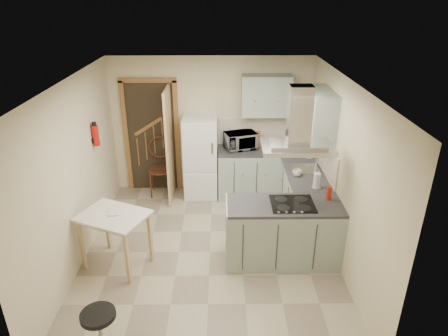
{
  "coord_description": "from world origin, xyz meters",
  "views": [
    {
      "loc": [
        0.16,
        -4.85,
        3.55
      ],
      "look_at": [
        0.21,
        0.45,
        1.15
      ],
      "focal_mm": 32.0,
      "sensor_mm": 36.0,
      "label": 1
    }
  ],
  "objects_px": {
    "drop_leaf_table": "(116,240)",
    "stool": "(101,331)",
    "microwave": "(240,141)",
    "peninsula": "(283,232)",
    "fridge": "(201,157)",
    "bentwood_chair": "(160,170)",
    "extractor_hood": "(297,147)"
  },
  "relations": [
    {
      "from": "extractor_hood",
      "to": "microwave",
      "type": "xyz_separation_m",
      "value": [
        -0.61,
        2.03,
        -0.67
      ]
    },
    {
      "from": "fridge",
      "to": "drop_leaf_table",
      "type": "relative_size",
      "value": 1.74
    },
    {
      "from": "peninsula",
      "to": "fridge",
      "type": "bearing_deg",
      "value": 121.74
    },
    {
      "from": "extractor_hood",
      "to": "drop_leaf_table",
      "type": "distance_m",
      "value": 2.73
    },
    {
      "from": "fridge",
      "to": "peninsula",
      "type": "relative_size",
      "value": 0.97
    },
    {
      "from": "bentwood_chair",
      "to": "extractor_hood",
      "type": "bearing_deg",
      "value": -48.41
    },
    {
      "from": "bentwood_chair",
      "to": "microwave",
      "type": "relative_size",
      "value": 1.8
    },
    {
      "from": "bentwood_chair",
      "to": "peninsula",
      "type": "bearing_deg",
      "value": -49.82
    },
    {
      "from": "stool",
      "to": "fridge",
      "type": "bearing_deg",
      "value": 75.42
    },
    {
      "from": "fridge",
      "to": "peninsula",
      "type": "bearing_deg",
      "value": -58.26
    },
    {
      "from": "fridge",
      "to": "drop_leaf_table",
      "type": "xyz_separation_m",
      "value": [
        -1.07,
        -2.08,
        -0.35
      ]
    },
    {
      "from": "fridge",
      "to": "stool",
      "type": "height_order",
      "value": "fridge"
    },
    {
      "from": "peninsula",
      "to": "extractor_hood",
      "type": "height_order",
      "value": "extractor_hood"
    },
    {
      "from": "stool",
      "to": "extractor_hood",
      "type": "bearing_deg",
      "value": 34.39
    },
    {
      "from": "extractor_hood",
      "to": "drop_leaf_table",
      "type": "height_order",
      "value": "extractor_hood"
    },
    {
      "from": "drop_leaf_table",
      "to": "microwave",
      "type": "relative_size",
      "value": 1.58
    },
    {
      "from": "peninsula",
      "to": "stool",
      "type": "xyz_separation_m",
      "value": [
        -2.14,
        -1.53,
        -0.2
      ]
    },
    {
      "from": "extractor_hood",
      "to": "drop_leaf_table",
      "type": "xyz_separation_m",
      "value": [
        -2.39,
        -0.1,
        -1.32
      ]
    },
    {
      "from": "fridge",
      "to": "extractor_hood",
      "type": "relative_size",
      "value": 1.67
    },
    {
      "from": "fridge",
      "to": "peninsula",
      "type": "distance_m",
      "value": 2.35
    },
    {
      "from": "peninsula",
      "to": "drop_leaf_table",
      "type": "distance_m",
      "value": 2.29
    },
    {
      "from": "extractor_hood",
      "to": "stool",
      "type": "xyz_separation_m",
      "value": [
        -2.24,
        -1.53,
        -1.47
      ]
    },
    {
      "from": "stool",
      "to": "drop_leaf_table",
      "type": "bearing_deg",
      "value": 96.11
    },
    {
      "from": "fridge",
      "to": "stool",
      "type": "relative_size",
      "value": 3.03
    },
    {
      "from": "peninsula",
      "to": "microwave",
      "type": "height_order",
      "value": "microwave"
    },
    {
      "from": "peninsula",
      "to": "stool",
      "type": "distance_m",
      "value": 2.64
    },
    {
      "from": "fridge",
      "to": "extractor_hood",
      "type": "xyz_separation_m",
      "value": [
        1.32,
        -1.98,
        0.97
      ]
    },
    {
      "from": "fridge",
      "to": "extractor_hood",
      "type": "height_order",
      "value": "extractor_hood"
    },
    {
      "from": "stool",
      "to": "microwave",
      "type": "height_order",
      "value": "microwave"
    },
    {
      "from": "microwave",
      "to": "bentwood_chair",
      "type": "bearing_deg",
      "value": 161.4
    },
    {
      "from": "drop_leaf_table",
      "to": "stool",
      "type": "relative_size",
      "value": 1.74
    },
    {
      "from": "peninsula",
      "to": "bentwood_chair",
      "type": "height_order",
      "value": "bentwood_chair"
    }
  ]
}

